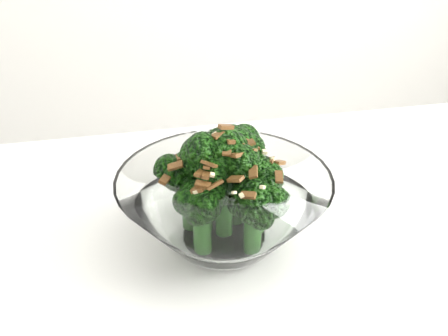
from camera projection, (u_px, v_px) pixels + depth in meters
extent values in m
cube|color=white|center=(169.00, 335.00, 0.47)|extent=(1.28, 0.92, 0.04)
cylinder|color=white|center=(418.00, 290.00, 1.04)|extent=(0.04, 0.04, 0.71)
cylinder|color=white|center=(224.00, 239.00, 0.55)|extent=(0.09, 0.09, 0.01)
cylinder|color=#205316|center=(202.00, 233.00, 0.51)|extent=(0.02, 0.02, 0.05)
sphere|color=#1A4C0E|center=(201.00, 203.00, 0.49)|extent=(0.04, 0.04, 0.04)
cylinder|color=#205316|center=(253.00, 232.00, 0.51)|extent=(0.02, 0.02, 0.05)
sphere|color=#1A4C0E|center=(254.00, 201.00, 0.49)|extent=(0.04, 0.04, 0.04)
cylinder|color=#205316|center=(204.00, 200.00, 0.54)|extent=(0.02, 0.02, 0.08)
sphere|color=#1A4C0E|center=(203.00, 158.00, 0.51)|extent=(0.05, 0.05, 0.05)
cylinder|color=#205316|center=(236.00, 191.00, 0.55)|extent=(0.02, 0.02, 0.08)
sphere|color=#1A4C0E|center=(236.00, 150.00, 0.52)|extent=(0.05, 0.05, 0.05)
cylinder|color=#205316|center=(224.00, 193.00, 0.58)|extent=(0.02, 0.02, 0.04)
sphere|color=#1A4C0E|center=(224.00, 168.00, 0.56)|extent=(0.04, 0.04, 0.04)
cylinder|color=#205316|center=(190.00, 206.00, 0.54)|extent=(0.02, 0.02, 0.06)
sphere|color=#1A4C0E|center=(189.00, 175.00, 0.52)|extent=(0.05, 0.05, 0.05)
cylinder|color=#205316|center=(261.00, 199.00, 0.57)|extent=(0.02, 0.02, 0.04)
sphere|color=#1A4C0E|center=(262.00, 175.00, 0.55)|extent=(0.04, 0.04, 0.04)
cylinder|color=#205316|center=(257.00, 209.00, 0.54)|extent=(0.02, 0.02, 0.06)
sphere|color=#1A4C0E|center=(258.00, 176.00, 0.52)|extent=(0.04, 0.04, 0.04)
cylinder|color=#205316|center=(224.00, 200.00, 0.53)|extent=(0.02, 0.02, 0.09)
sphere|color=#1A4C0E|center=(224.00, 153.00, 0.50)|extent=(0.05, 0.05, 0.05)
cube|color=brown|center=(236.00, 179.00, 0.47)|extent=(0.02, 0.02, 0.01)
cube|color=brown|center=(206.00, 175.00, 0.47)|extent=(0.01, 0.02, 0.01)
cube|color=brown|center=(253.00, 147.00, 0.51)|extent=(0.01, 0.01, 0.01)
cube|color=brown|center=(195.00, 151.00, 0.50)|extent=(0.02, 0.01, 0.01)
cube|color=brown|center=(239.00, 138.00, 0.51)|extent=(0.02, 0.02, 0.01)
cube|color=brown|center=(209.00, 154.00, 0.48)|extent=(0.01, 0.01, 0.01)
cube|color=brown|center=(200.00, 173.00, 0.47)|extent=(0.01, 0.01, 0.00)
cube|color=brown|center=(270.00, 161.00, 0.51)|extent=(0.01, 0.01, 0.01)
cube|color=brown|center=(229.00, 141.00, 0.48)|extent=(0.01, 0.02, 0.01)
cube|color=brown|center=(180.00, 158.00, 0.50)|extent=(0.01, 0.01, 0.00)
cube|color=brown|center=(242.00, 143.00, 0.56)|extent=(0.01, 0.01, 0.01)
cube|color=brown|center=(175.00, 166.00, 0.49)|extent=(0.02, 0.01, 0.01)
cube|color=brown|center=(248.00, 144.00, 0.49)|extent=(0.02, 0.01, 0.01)
cube|color=brown|center=(235.00, 138.00, 0.52)|extent=(0.01, 0.01, 0.01)
cube|color=brown|center=(238.00, 142.00, 0.48)|extent=(0.01, 0.01, 0.01)
cube|color=brown|center=(227.00, 150.00, 0.47)|extent=(0.01, 0.01, 0.01)
cube|color=brown|center=(279.00, 163.00, 0.52)|extent=(0.02, 0.02, 0.01)
cube|color=brown|center=(198.00, 190.00, 0.46)|extent=(0.01, 0.01, 0.01)
cube|color=brown|center=(253.00, 172.00, 0.47)|extent=(0.01, 0.02, 0.01)
cube|color=brown|center=(207.00, 167.00, 0.47)|extent=(0.01, 0.02, 0.01)
cube|color=brown|center=(248.00, 144.00, 0.49)|extent=(0.01, 0.02, 0.01)
cube|color=brown|center=(209.00, 164.00, 0.47)|extent=(0.02, 0.01, 0.01)
cube|color=brown|center=(215.00, 185.00, 0.46)|extent=(0.02, 0.01, 0.01)
cube|color=brown|center=(249.00, 150.00, 0.48)|extent=(0.02, 0.01, 0.01)
cube|color=brown|center=(248.00, 195.00, 0.46)|extent=(0.02, 0.01, 0.01)
cube|color=brown|center=(216.00, 135.00, 0.53)|extent=(0.01, 0.01, 0.00)
cube|color=brown|center=(232.00, 136.00, 0.49)|extent=(0.01, 0.02, 0.01)
cube|color=brown|center=(165.00, 180.00, 0.49)|extent=(0.01, 0.02, 0.01)
cube|color=brown|center=(226.00, 127.00, 0.48)|extent=(0.02, 0.01, 0.01)
cube|color=brown|center=(218.00, 135.00, 0.48)|extent=(0.02, 0.01, 0.01)
cube|color=brown|center=(247.00, 139.00, 0.54)|extent=(0.02, 0.01, 0.01)
cube|color=brown|center=(238.00, 155.00, 0.47)|extent=(0.01, 0.01, 0.01)
cube|color=brown|center=(279.00, 177.00, 0.49)|extent=(0.01, 0.02, 0.01)
cube|color=brown|center=(203.00, 185.00, 0.46)|extent=(0.02, 0.01, 0.01)
cube|color=beige|center=(212.00, 175.00, 0.46)|extent=(0.01, 0.00, 0.00)
cube|color=beige|center=(200.00, 139.00, 0.53)|extent=(0.01, 0.01, 0.00)
cube|color=beige|center=(217.00, 138.00, 0.54)|extent=(0.01, 0.01, 0.00)
cube|color=beige|center=(263.00, 187.00, 0.47)|extent=(0.01, 0.01, 0.00)
cube|color=beige|center=(239.00, 138.00, 0.52)|extent=(0.01, 0.01, 0.01)
cube|color=beige|center=(265.00, 152.00, 0.51)|extent=(0.01, 0.01, 0.00)
cube|color=beige|center=(226.00, 133.00, 0.51)|extent=(0.00, 0.01, 0.01)
cube|color=beige|center=(239.00, 141.00, 0.54)|extent=(0.01, 0.01, 0.01)
cube|color=beige|center=(234.00, 193.00, 0.46)|extent=(0.01, 0.01, 0.00)
cube|color=beige|center=(242.00, 195.00, 0.46)|extent=(0.01, 0.01, 0.00)
cube|color=beige|center=(228.00, 141.00, 0.48)|extent=(0.00, 0.00, 0.00)
cube|color=beige|center=(233.00, 134.00, 0.52)|extent=(0.01, 0.01, 0.01)
cube|color=beige|center=(218.00, 134.00, 0.49)|extent=(0.01, 0.01, 0.00)
cube|color=beige|center=(238.00, 135.00, 0.52)|extent=(0.00, 0.00, 0.00)
cube|color=beige|center=(223.00, 142.00, 0.48)|extent=(0.01, 0.01, 0.00)
cube|color=beige|center=(197.00, 140.00, 0.51)|extent=(0.00, 0.00, 0.00)
cube|color=beige|center=(272.00, 159.00, 0.51)|extent=(0.01, 0.01, 0.01)
cube|color=beige|center=(203.00, 138.00, 0.52)|extent=(0.01, 0.01, 0.00)
cube|color=beige|center=(251.00, 141.00, 0.51)|extent=(0.01, 0.01, 0.01)
cube|color=beige|center=(196.00, 146.00, 0.50)|extent=(0.01, 0.01, 0.01)
cube|color=beige|center=(214.00, 134.00, 0.48)|extent=(0.01, 0.01, 0.01)
cube|color=beige|center=(252.00, 144.00, 0.52)|extent=(0.00, 0.00, 0.00)
cube|color=beige|center=(239.00, 137.00, 0.52)|extent=(0.00, 0.00, 0.00)
cube|color=beige|center=(196.00, 191.00, 0.46)|extent=(0.01, 0.01, 0.01)
cube|color=beige|center=(194.00, 143.00, 0.53)|extent=(0.01, 0.00, 0.00)
cube|color=beige|center=(191.00, 146.00, 0.51)|extent=(0.00, 0.01, 0.00)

